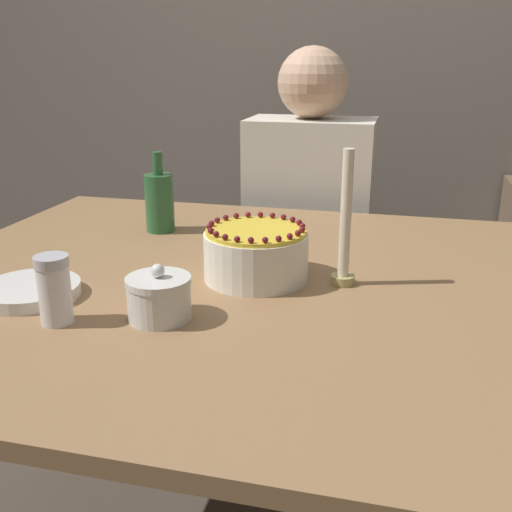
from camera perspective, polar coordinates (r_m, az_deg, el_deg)
wall_behind at (r=2.52m, az=9.40°, el=21.19°), size 8.00×0.05×2.60m
dining_table at (r=1.24m, az=2.07°, el=-6.32°), size 1.57×1.18×0.75m
cake at (r=1.21m, az=0.00°, el=0.19°), size 0.21×0.21×0.12m
sugar_bowl at (r=1.04m, az=-9.21°, el=-3.92°), size 0.11×0.11×0.10m
sugar_shaker at (r=1.06m, az=-18.66°, el=-3.03°), size 0.06×0.06×0.12m
plate_stack at (r=1.21m, az=-20.69°, el=-3.09°), size 0.19×0.19×0.02m
candle at (r=1.18m, az=8.48°, el=2.33°), size 0.05×0.05×0.27m
bottle at (r=1.56m, az=-9.18°, el=5.17°), size 0.07×0.07×0.20m
person_man_blue_shirt at (r=2.03m, az=4.95°, el=-0.16°), size 0.40×0.34×1.21m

